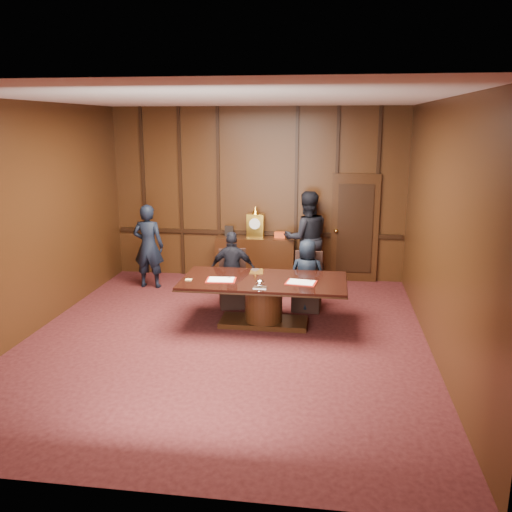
# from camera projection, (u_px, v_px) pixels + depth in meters

# --- Properties ---
(room) EXTENTS (7.00, 7.04, 3.50)m
(room) POSITION_uv_depth(u_px,v_px,m) (230.00, 226.00, 7.86)
(room) COLOR black
(room) RESTS_ON ground
(sideboard) EXTENTS (1.60, 0.45, 1.54)m
(sideboard) POSITION_uv_depth(u_px,v_px,m) (256.00, 257.00, 11.16)
(sideboard) COLOR black
(sideboard) RESTS_ON ground
(conference_table) EXTENTS (2.62, 1.32, 0.76)m
(conference_table) POSITION_uv_depth(u_px,v_px,m) (264.00, 294.00, 8.65)
(conference_table) COLOR black
(conference_table) RESTS_ON ground
(folder_left) EXTENTS (0.48, 0.36, 0.02)m
(folder_left) POSITION_uv_depth(u_px,v_px,m) (221.00, 280.00, 8.53)
(folder_left) COLOR #A2180E
(folder_left) RESTS_ON conference_table
(folder_right) EXTENTS (0.50, 0.39, 0.02)m
(folder_right) POSITION_uv_depth(u_px,v_px,m) (301.00, 282.00, 8.39)
(folder_right) COLOR #A2180E
(folder_right) RESTS_ON conference_table
(inkstand) EXTENTS (0.20, 0.14, 0.12)m
(inkstand) POSITION_uv_depth(u_px,v_px,m) (260.00, 284.00, 8.14)
(inkstand) COLOR white
(inkstand) RESTS_ON conference_table
(notepad) EXTENTS (0.10, 0.07, 0.01)m
(notepad) POSITION_uv_depth(u_px,v_px,m) (189.00, 280.00, 8.55)
(notepad) COLOR #F7D078
(notepad) RESTS_ON conference_table
(chair_left) EXTENTS (0.58, 0.58, 0.99)m
(chair_left) POSITION_uv_depth(u_px,v_px,m) (233.00, 289.00, 9.63)
(chair_left) COLOR black
(chair_left) RESTS_ON ground
(chair_right) EXTENTS (0.51, 0.51, 0.99)m
(chair_right) POSITION_uv_depth(u_px,v_px,m) (307.00, 293.00, 9.45)
(chair_right) COLOR black
(chair_right) RESTS_ON ground
(signatory_left) EXTENTS (0.82, 0.41, 1.35)m
(signatory_left) POSITION_uv_depth(u_px,v_px,m) (233.00, 270.00, 9.46)
(signatory_left) COLOR black
(signatory_left) RESTS_ON ground
(signatory_right) EXTENTS (0.65, 0.45, 1.26)m
(signatory_right) POSITION_uv_depth(u_px,v_px,m) (307.00, 275.00, 9.30)
(signatory_right) COLOR black
(signatory_right) RESTS_ON ground
(witness_left) EXTENTS (0.61, 0.40, 1.65)m
(witness_left) POSITION_uv_depth(u_px,v_px,m) (148.00, 246.00, 10.59)
(witness_left) COLOR black
(witness_left) RESTS_ON ground
(witness_right) EXTENTS (1.07, 0.92, 1.88)m
(witness_right) POSITION_uv_depth(u_px,v_px,m) (307.00, 238.00, 10.76)
(witness_right) COLOR black
(witness_right) RESTS_ON ground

